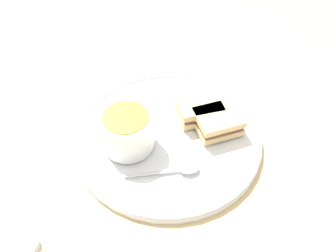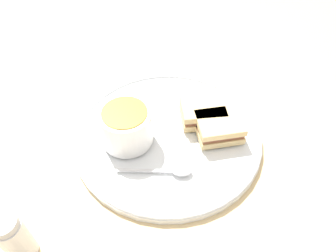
{
  "view_description": "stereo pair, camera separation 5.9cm",
  "coord_description": "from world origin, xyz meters",
  "px_view_note": "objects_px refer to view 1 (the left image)",
  "views": [
    {
      "loc": [
        0.26,
        -0.3,
        0.47
      ],
      "look_at": [
        0.0,
        0.0,
        0.04
      ],
      "focal_mm": 35.0,
      "sensor_mm": 36.0,
      "label": 1
    },
    {
      "loc": [
        0.3,
        -0.26,
        0.47
      ],
      "look_at": [
        0.0,
        0.0,
        0.04
      ],
      "focal_mm": 35.0,
      "sensor_mm": 36.0,
      "label": 2
    }
  ],
  "objects_px": {
    "spoon": "(182,169)",
    "sandwich_half_near": "(218,121)",
    "sandwich_half_far": "(199,108)",
    "soup_bowl": "(127,130)"
  },
  "relations": [
    {
      "from": "spoon",
      "to": "sandwich_half_near",
      "type": "distance_m",
      "value": 0.12
    },
    {
      "from": "spoon",
      "to": "sandwich_half_far",
      "type": "xyz_separation_m",
      "value": [
        -0.06,
        0.12,
        0.01
      ]
    },
    {
      "from": "sandwich_half_near",
      "to": "sandwich_half_far",
      "type": "bearing_deg",
      "value": 174.13
    },
    {
      "from": "soup_bowl",
      "to": "sandwich_half_far",
      "type": "height_order",
      "value": "soup_bowl"
    },
    {
      "from": "spoon",
      "to": "soup_bowl",
      "type": "bearing_deg",
      "value": 140.94
    },
    {
      "from": "sandwich_half_near",
      "to": "sandwich_half_far",
      "type": "distance_m",
      "value": 0.05
    },
    {
      "from": "soup_bowl",
      "to": "sandwich_half_far",
      "type": "relative_size",
      "value": 0.88
    },
    {
      "from": "spoon",
      "to": "sandwich_half_far",
      "type": "height_order",
      "value": "sandwich_half_far"
    },
    {
      "from": "sandwich_half_near",
      "to": "spoon",
      "type": "bearing_deg",
      "value": -84.1
    },
    {
      "from": "soup_bowl",
      "to": "spoon",
      "type": "bearing_deg",
      "value": 8.97
    }
  ]
}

